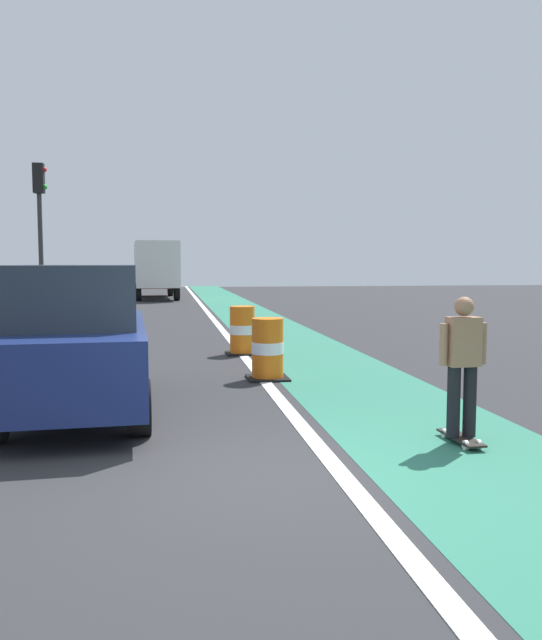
{
  "coord_description": "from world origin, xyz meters",
  "views": [
    {
      "loc": [
        -0.76,
        -6.15,
        2.07
      ],
      "look_at": [
        0.98,
        4.79,
        1.1
      ],
      "focal_mm": 36.78,
      "sensor_mm": 36.0,
      "label": 1
    }
  ],
  "objects_px": {
    "traffic_barrel_front": "(268,349)",
    "traffic_light_corner": "(40,216)",
    "traffic_barrel_mid": "(242,331)",
    "skateboarder_on_lane": "(463,365)",
    "parked_suv_nearest": "(76,338)",
    "pedestrian_crossing": "(48,299)",
    "delivery_truck_down_block": "(155,267)"
  },
  "relations": [
    {
      "from": "skateboarder_on_lane",
      "to": "parked_suv_nearest",
      "type": "relative_size",
      "value": 0.36
    },
    {
      "from": "parked_suv_nearest",
      "to": "traffic_light_corner",
      "type": "height_order",
      "value": "traffic_light_corner"
    },
    {
      "from": "delivery_truck_down_block",
      "to": "traffic_barrel_mid",
      "type": "bearing_deg",
      "value": -84.44
    },
    {
      "from": "traffic_barrel_mid",
      "to": "pedestrian_crossing",
      "type": "bearing_deg",
      "value": 124.5
    },
    {
      "from": "traffic_barrel_mid",
      "to": "skateboarder_on_lane",
      "type": "bearing_deg",
      "value": -78.01
    },
    {
      "from": "traffic_barrel_front",
      "to": "pedestrian_crossing",
      "type": "bearing_deg",
      "value": 116.51
    },
    {
      "from": "skateboarder_on_lane",
      "to": "traffic_barrel_front",
      "type": "relative_size",
      "value": 1.55
    },
    {
      "from": "traffic_light_corner",
      "to": "pedestrian_crossing",
      "type": "height_order",
      "value": "traffic_light_corner"
    },
    {
      "from": "traffic_barrel_mid",
      "to": "pedestrian_crossing",
      "type": "xyz_separation_m",
      "value": [
        -5.62,
        8.17,
        0.33
      ]
    },
    {
      "from": "traffic_barrel_mid",
      "to": "traffic_light_corner",
      "type": "bearing_deg",
      "value": 130.0
    },
    {
      "from": "traffic_light_corner",
      "to": "pedestrian_crossing",
      "type": "xyz_separation_m",
      "value": [
        -0.11,
        1.61,
        -2.64
      ]
    },
    {
      "from": "parked_suv_nearest",
      "to": "traffic_light_corner",
      "type": "relative_size",
      "value": 0.92
    },
    {
      "from": "skateboarder_on_lane",
      "to": "traffic_barrel_front",
      "type": "distance_m",
      "value": 4.75
    },
    {
      "from": "traffic_barrel_mid",
      "to": "pedestrian_crossing",
      "type": "distance_m",
      "value": 9.92
    },
    {
      "from": "parked_suv_nearest",
      "to": "traffic_light_corner",
      "type": "distance_m",
      "value": 12.48
    },
    {
      "from": "skateboarder_on_lane",
      "to": "parked_suv_nearest",
      "type": "xyz_separation_m",
      "value": [
        -4.56,
        2.32,
        0.12
      ]
    },
    {
      "from": "parked_suv_nearest",
      "to": "pedestrian_crossing",
      "type": "height_order",
      "value": "parked_suv_nearest"
    },
    {
      "from": "traffic_light_corner",
      "to": "traffic_barrel_mid",
      "type": "bearing_deg",
      "value": -50.0
    },
    {
      "from": "traffic_barrel_mid",
      "to": "delivery_truck_down_block",
      "type": "bearing_deg",
      "value": 95.56
    },
    {
      "from": "skateboarder_on_lane",
      "to": "pedestrian_crossing",
      "type": "bearing_deg",
      "value": 114.54
    },
    {
      "from": "skateboarder_on_lane",
      "to": "traffic_barrel_front",
      "type": "bearing_deg",
      "value": 109.23
    },
    {
      "from": "traffic_barrel_mid",
      "to": "traffic_light_corner",
      "type": "xyz_separation_m",
      "value": [
        -5.5,
        6.56,
        2.97
      ]
    },
    {
      "from": "delivery_truck_down_block",
      "to": "pedestrian_crossing",
      "type": "xyz_separation_m",
      "value": [
        -3.3,
        -15.58,
        -0.98
      ]
    },
    {
      "from": "traffic_light_corner",
      "to": "pedestrian_crossing",
      "type": "relative_size",
      "value": 3.17
    },
    {
      "from": "parked_suv_nearest",
      "to": "traffic_barrel_front",
      "type": "xyz_separation_m",
      "value": [
        3.0,
        2.15,
        -0.5
      ]
    },
    {
      "from": "skateboarder_on_lane",
      "to": "traffic_light_corner",
      "type": "relative_size",
      "value": 0.33
    },
    {
      "from": "traffic_barrel_front",
      "to": "traffic_barrel_mid",
      "type": "height_order",
      "value": "same"
    },
    {
      "from": "skateboarder_on_lane",
      "to": "traffic_light_corner",
      "type": "bearing_deg",
      "value": 116.57
    },
    {
      "from": "skateboarder_on_lane",
      "to": "traffic_barrel_mid",
      "type": "relative_size",
      "value": 1.55
    },
    {
      "from": "traffic_barrel_front",
      "to": "delivery_truck_down_block",
      "type": "distance_m",
      "value": 27.14
    },
    {
      "from": "traffic_barrel_front",
      "to": "traffic_light_corner",
      "type": "distance_m",
      "value": 11.67
    },
    {
      "from": "parked_suv_nearest",
      "to": "traffic_barrel_front",
      "type": "distance_m",
      "value": 3.72
    }
  ]
}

